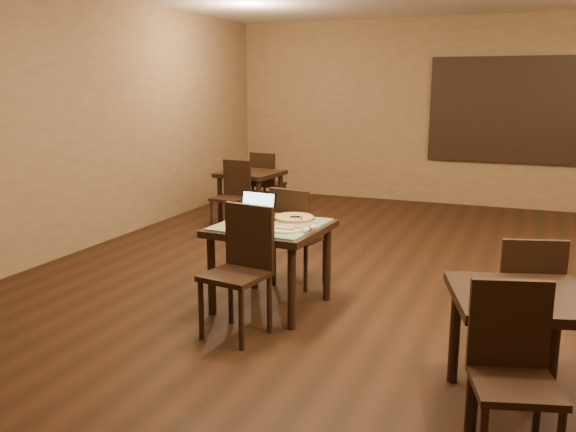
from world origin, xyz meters
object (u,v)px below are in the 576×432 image
at_px(tiled_table, 271,235).
at_px(other_table_b, 250,180).
at_px(other_table_c, 521,313).
at_px(other_table_c_chair_far, 526,296).
at_px(other_table_b_chair_near, 233,192).
at_px(chair_main_near, 242,263).
at_px(pizza_pan, 294,219).
at_px(laptop, 255,212).
at_px(chair_main_far, 295,231).
at_px(other_table_c_chair_near, 512,364).
at_px(other_table_b_chair_far, 266,180).

distance_m(tiled_table, other_table_b, 3.39).
relative_size(other_table_c, other_table_c_chair_far, 1.02).
distance_m(other_table_b_chair_near, other_table_c_chair_far, 4.72).
xyz_separation_m(chair_main_near, other_table_b_chair_near, (-1.63, 3.04, -0.04)).
bearing_deg(tiled_table, pizza_pan, 66.99).
xyz_separation_m(laptop, pizza_pan, (0.32, 0.13, -0.06)).
height_order(tiled_table, chair_main_near, chair_main_near).
xyz_separation_m(tiled_table, chair_main_far, (-0.02, 0.62, -0.11)).
height_order(tiled_table, other_table_b_chair_near, other_table_b_chair_near).
bearing_deg(tiled_table, chair_main_far, 95.09).
relative_size(other_table_c, other_table_c_chair_near, 1.02).
height_order(other_table_b, other_table_b_chair_near, other_table_b_chair_near).
relative_size(chair_main_near, other_table_b_chair_near, 1.08).
relative_size(other_table_b, other_table_c_chair_near, 0.89).
bearing_deg(other_table_c_chair_near, chair_main_far, 116.78).
distance_m(other_table_b_chair_far, other_table_c, 5.90).
bearing_deg(chair_main_far, other_table_b, -44.81).
distance_m(other_table_c, other_table_c_chair_near, 0.57).
bearing_deg(laptop, tiled_table, -21.76).
bearing_deg(other_table_b_chair_near, tiled_table, -51.08).
relative_size(other_table_b, other_table_b_chair_far, 0.90).
relative_size(tiled_table, other_table_b, 1.14).
distance_m(tiled_table, laptop, 0.28).
distance_m(chair_main_far, other_table_b_chair_far, 3.34).
bearing_deg(tiled_table, other_table_c, -23.22).
relative_size(pizza_pan, other_table_c_chair_near, 0.40).
relative_size(other_table_b_chair_far, other_table_c_chair_near, 0.99).
xyz_separation_m(tiled_table, chair_main_near, (0.01, -0.61, -0.08)).
bearing_deg(chair_main_far, other_table_c_chair_far, 163.67).
relative_size(other_table_b_chair_far, other_table_c_chair_far, 0.99).
relative_size(chair_main_far, other_table_b_chair_far, 1.03).
bearing_deg(laptop, other_table_b, 122.56).
relative_size(other_table_b_chair_near, other_table_c_chair_far, 0.99).
bearing_deg(chair_main_near, tiled_table, 100.64).
height_order(chair_main_near, other_table_b, chair_main_near).
xyz_separation_m(other_table_b, other_table_b_chair_far, (-0.01, 0.56, -0.07)).
distance_m(other_table_b, other_table_b_chair_far, 0.56).
height_order(chair_main_near, other_table_c_chair_far, chair_main_near).
xyz_separation_m(laptop, other_table_c_chair_near, (2.25, -1.72, -0.28)).
bearing_deg(tiled_table, chair_main_near, -85.08).
xyz_separation_m(tiled_table, other_table_c_chair_near, (2.05, -1.61, -0.12)).
bearing_deg(other_table_b, other_table_b_chair_near, -83.89).
distance_m(chair_main_near, other_table_b_chair_far, 4.46).
bearing_deg(other_table_b_chair_near, laptop, -53.35).
bearing_deg(laptop, chair_main_near, -67.07).
bearing_deg(chair_main_far, other_table_b_chair_near, -37.54).
height_order(pizza_pan, other_table_b_chair_near, other_table_b_chair_near).
xyz_separation_m(chair_main_far, other_table_c, (2.09, -1.66, 0.07)).
relative_size(chair_main_far, other_table_b_chair_near, 1.03).
xyz_separation_m(chair_main_far, other_table_b_chair_near, (-1.59, 1.81, -0.02)).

